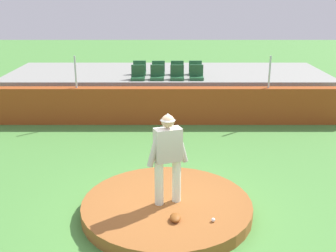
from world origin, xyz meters
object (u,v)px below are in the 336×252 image
Objects in this scene: stadium_chair_7 at (196,70)px; stadium_chair_2 at (178,75)px; stadium_chair_4 at (141,70)px; pitcher at (169,152)px; stadium_chair_0 at (139,75)px; baseball at (214,220)px; stadium_chair_5 at (159,70)px; stadium_chair_1 at (158,75)px; stadium_chair_3 at (198,75)px; stadium_chair_6 at (178,70)px; fielding_glove at (176,218)px.

stadium_chair_2 is at bearing 51.86° from stadium_chair_7.
stadium_chair_4 is 2.10m from stadium_chair_7.
pitcher is 7.23m from stadium_chair_0.
baseball is 8.91m from stadium_chair_5.
stadium_chair_2 is 1.00× the size of stadium_chair_4.
stadium_chair_1 is 1.00× the size of stadium_chair_4.
stadium_chair_3 is 1.09m from stadium_chair_6.
stadium_chair_2 is at bearing 1.75° from stadium_chair_3.
stadium_chair_1 and stadium_chair_4 have the same top height.
stadium_chair_6 is (0.21, 8.72, 1.06)m from fielding_glove.
baseball is 0.15× the size of stadium_chair_0.
stadium_chair_1 is at bearing -178.17° from stadium_chair_0.
stadium_chair_1 reaches higher than baseball.
stadium_chair_0 is at bearing 0.96° from stadium_chair_3.
stadium_chair_6 and stadium_chair_7 have the same top height.
stadium_chair_6 is at bearing 67.51° from pitcher.
stadium_chair_6 is (-0.47, 8.77, 1.08)m from baseball.
fielding_glove is 0.60× the size of stadium_chair_1.
stadium_chair_6 is at bearing -147.38° from stadium_chair_0.
pitcher is 7.25m from stadium_chair_3.
stadium_chair_4 and stadium_chair_7 have the same top height.
baseball is 9.06m from stadium_chair_4.
stadium_chair_7 is at bearing 88.61° from baseball.
stadium_chair_4 is at bearing 77.51° from pitcher.
stadium_chair_6 is (-0.67, 0.87, 0.00)m from stadium_chair_3.
pitcher is 3.66× the size of stadium_chair_4.
pitcher is 1.50m from baseball.
stadium_chair_4 is at bearing -1.11° from stadium_chair_6.
stadium_chair_6 is at bearing 178.89° from stadium_chair_4.
stadium_chair_0 is 1.67m from stadium_chair_6.
pitcher reaches higher than stadium_chair_6.
stadium_chair_6 is at bearing -179.55° from stadium_chair_5.
stadium_chair_1 is at bearing 127.12° from stadium_chair_4.
stadium_chair_5 and stadium_chair_6 have the same top height.
pitcher is 7.18m from stadium_chair_1.
stadium_chair_0 is (-1.19, 7.82, 1.06)m from fielding_glove.
stadium_chair_6 is 0.68m from stadium_chair_7.
fielding_glove is at bearing 93.24° from stadium_chair_5.
stadium_chair_0 is at bearing 0.57° from stadium_chair_2.
pitcher is 3.66× the size of stadium_chair_0.
baseball is 0.15× the size of stadium_chair_4.
stadium_chair_6 reaches higher than fielding_glove.
stadium_chair_3 is at bearing -178.25° from stadium_chair_2.
stadium_chair_0 reaches higher than fielding_glove.
fielding_glove is 0.60× the size of stadium_chair_0.
stadium_chair_2 is at bearing 179.86° from fielding_glove.
stadium_chair_5 is (0.02, 0.87, 0.00)m from stadium_chair_1.
stadium_chair_1 is at bearing -0.64° from stadium_chair_2.
stadium_chair_3 is 1.00× the size of stadium_chair_6.
stadium_chair_5 is at bearing -128.04° from stadium_chair_0.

